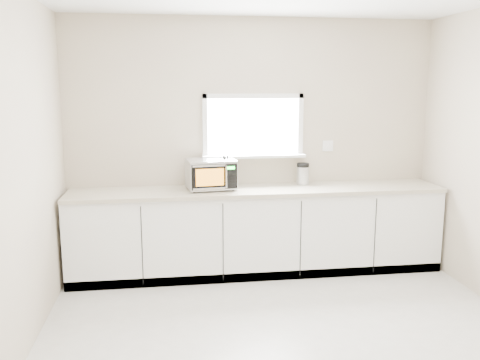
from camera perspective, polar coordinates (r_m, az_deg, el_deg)
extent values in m
plane|color=beige|center=(4.09, 6.31, -18.48)|extent=(4.00, 4.00, 0.00)
cube|color=#B19D8C|center=(5.57, 1.44, 4.02)|extent=(4.00, 0.02, 2.70)
cube|color=white|center=(5.54, 1.48, 6.06)|extent=(1.00, 0.02, 0.60)
cube|color=white|center=(5.51, 1.58, 2.69)|extent=(1.12, 0.16, 0.03)
cube|color=white|center=(5.51, 1.52, 9.42)|extent=(1.10, 0.04, 0.05)
cube|color=white|center=(5.56, 1.49, 2.71)|extent=(1.10, 0.04, 0.05)
cube|color=white|center=(5.46, -3.96, 5.97)|extent=(0.05, 0.04, 0.70)
cube|color=white|center=(5.64, 6.80, 6.07)|extent=(0.05, 0.04, 0.70)
cube|color=white|center=(5.77, 9.83, 3.79)|extent=(0.12, 0.01, 0.12)
cube|color=white|center=(5.46, 1.93, -5.86)|extent=(3.92, 0.60, 0.88)
cube|color=beige|center=(5.34, 1.98, -1.15)|extent=(3.92, 0.64, 0.04)
cylinder|color=black|center=(5.13, -5.18, -1.36)|extent=(0.02, 0.02, 0.01)
cylinder|color=black|center=(5.41, -5.71, -0.75)|extent=(0.02, 0.02, 0.01)
cylinder|color=black|center=(5.22, -0.77, -1.13)|extent=(0.02, 0.02, 0.01)
cylinder|color=black|center=(5.49, -1.51, -0.54)|extent=(0.02, 0.02, 0.01)
cube|color=silver|center=(5.28, -3.30, 0.69)|extent=(0.53, 0.42, 0.29)
cube|color=black|center=(5.10, -2.87, 0.34)|extent=(0.46, 0.07, 0.26)
cube|color=#FF9D26|center=(5.08, -3.39, 0.30)|extent=(0.29, 0.04, 0.17)
cylinder|color=silver|center=(5.10, -1.53, 0.35)|extent=(0.02, 0.02, 0.23)
cube|color=black|center=(5.13, -1.06, 0.42)|extent=(0.12, 0.02, 0.25)
cube|color=#19FF33|center=(5.11, -1.05, 1.37)|extent=(0.08, 0.01, 0.03)
cube|color=silver|center=(5.26, -3.32, 2.30)|extent=(0.53, 0.42, 0.01)
cube|color=#492F1A|center=(5.35, -1.67, 0.68)|extent=(0.12, 0.25, 0.29)
cube|color=black|center=(5.28, -2.00, 1.83)|extent=(0.02, 0.05, 0.11)
cube|color=black|center=(5.28, -1.63, 1.96)|extent=(0.02, 0.05, 0.11)
cube|color=black|center=(5.28, -1.25, 1.72)|extent=(0.02, 0.05, 0.11)
cube|color=black|center=(5.27, -1.82, 2.21)|extent=(0.02, 0.05, 0.11)
cube|color=black|center=(5.28, -1.38, 2.21)|extent=(0.02, 0.05, 0.11)
cylinder|color=#9B643C|center=(5.49, -3.42, 0.91)|extent=(0.29, 0.07, 0.29)
cylinder|color=silver|center=(5.58, 7.06, 0.50)|extent=(0.17, 0.17, 0.19)
cylinder|color=black|center=(5.56, 7.09, 1.71)|extent=(0.16, 0.16, 0.05)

